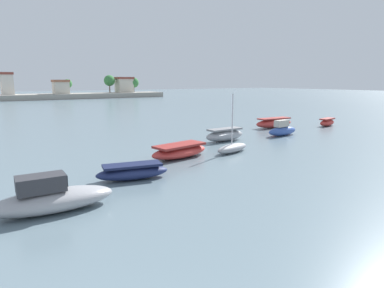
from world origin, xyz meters
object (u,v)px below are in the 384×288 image
object	(u,v)px
moored_boat_5	(232,148)
moored_boat_6	(225,135)
moored_boat_7	(282,130)
moored_boat_8	(274,123)
moored_boat_4	(180,151)
moored_boat_3	(133,172)
moored_boat_9	(327,122)
moored_boat_2	(51,198)

from	to	relation	value
moored_boat_5	moored_boat_6	world-z (taller)	moored_boat_5
moored_boat_5	moored_boat_7	distance (m)	10.74
moored_boat_7	moored_boat_8	bearing A→B (deg)	48.41
moored_boat_4	moored_boat_7	world-z (taller)	moored_boat_7
moored_boat_5	moored_boat_7	bearing A→B (deg)	5.38
moored_boat_3	moored_boat_4	world-z (taller)	moored_boat_4
moored_boat_9	moored_boat_5	bearing A→B (deg)	-175.16
moored_boat_7	moored_boat_8	xyz separation A→B (m)	(3.77, 4.85, -0.01)
moored_boat_7	moored_boat_8	world-z (taller)	moored_boat_7
moored_boat_3	moored_boat_8	world-z (taller)	moored_boat_8
moored_boat_5	moored_boat_9	bearing A→B (deg)	0.76
moored_boat_8	moored_boat_3	bearing A→B (deg)	-151.62
moored_boat_2	moored_boat_4	world-z (taller)	moored_boat_2
moored_boat_7	moored_boat_9	world-z (taller)	moored_boat_7
moored_boat_6	moored_boat_8	distance (m)	11.81
moored_boat_6	moored_boat_9	distance (m)	18.18
moored_boat_7	moored_boat_9	xyz separation A→B (m)	(10.82, 2.26, -0.13)
moored_boat_2	moored_boat_8	world-z (taller)	moored_boat_2
moored_boat_8	moored_boat_6	bearing A→B (deg)	-156.76
moored_boat_5	moored_boat_9	xyz separation A→B (m)	(20.85, 6.10, 0.09)
moored_boat_5	moored_boat_8	world-z (taller)	moored_boat_5
moored_boat_3	moored_boat_9	world-z (taller)	moored_boat_9
moored_boat_2	moored_boat_8	distance (m)	32.05
moored_boat_6	moored_boat_2	bearing A→B (deg)	-153.78
moored_boat_4	moored_boat_2	bearing A→B (deg)	-159.53
moored_boat_7	moored_boat_9	distance (m)	11.05
moored_boat_2	moored_boat_5	xyz separation A→B (m)	(14.94, 5.49, -0.24)
moored_boat_3	moored_boat_6	world-z (taller)	moored_boat_6
moored_boat_6	moored_boat_7	world-z (taller)	moored_boat_7
moored_boat_2	moored_boat_5	size ratio (longest dim) A/B	1.13
moored_boat_4	moored_boat_7	size ratio (longest dim) A/B	1.28
moored_boat_5	moored_boat_6	size ratio (longest dim) A/B	1.05
moored_boat_3	moored_boat_9	xyz separation A→B (m)	(30.75, 8.83, 0.03)
moored_boat_2	moored_boat_8	size ratio (longest dim) A/B	0.97
moored_boat_3	moored_boat_5	xyz separation A→B (m)	(9.90, 2.73, -0.06)
moored_boat_9	moored_boat_6	bearing A→B (deg)	173.49
moored_boat_2	moored_boat_5	distance (m)	15.92
moored_boat_4	moored_boat_9	bearing A→B (deg)	1.26
moored_boat_2	moored_boat_8	bearing A→B (deg)	27.45
moored_boat_8	moored_boat_5	bearing A→B (deg)	-145.16
moored_boat_5	moored_boat_9	size ratio (longest dim) A/B	1.42
moored_boat_5	moored_boat_7	xyz separation A→B (m)	(10.03, 3.84, 0.21)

